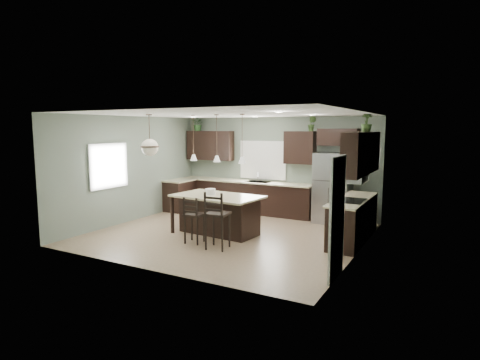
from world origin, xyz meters
name	(u,v)px	position (x,y,z in m)	size (l,w,h in m)	color
ground	(228,234)	(0.00, 0.00, 0.00)	(6.00, 6.00, 0.00)	#9E8466
pantry_door	(337,218)	(2.98, -1.55, 1.02)	(0.04, 0.82, 2.04)	white
window_back	(263,160)	(-0.40, 2.73, 1.55)	(1.35, 0.02, 1.00)	white
window_left	(108,166)	(-2.98, -0.80, 1.55)	(0.02, 1.10, 1.00)	white
left_return_cabs	(180,196)	(-2.70, 1.70, 0.45)	(0.60, 0.90, 0.90)	black
left_return_countertop	(180,180)	(-2.68, 1.70, 0.92)	(0.66, 0.96, 0.04)	beige
back_lower_cabs	(245,197)	(-0.85, 2.45, 0.45)	(4.20, 0.60, 0.90)	black
back_countertop	(245,181)	(-0.85, 2.43, 0.92)	(4.20, 0.66, 0.04)	beige
sink_inset	(258,182)	(-0.40, 2.43, 0.94)	(0.70, 0.45, 0.01)	gray
faucet	(258,177)	(-0.40, 2.40, 1.08)	(0.02, 0.02, 0.28)	silver
back_upper_left	(210,145)	(-2.15, 2.58, 1.95)	(1.55, 0.34, 0.90)	black
back_upper_right	(300,148)	(0.80, 2.58, 1.95)	(0.85, 0.34, 0.90)	black
fridge_header	(338,137)	(1.85, 2.58, 2.25)	(1.05, 0.34, 0.45)	black
right_lower_cabs	(353,221)	(2.70, 0.87, 0.45)	(0.60, 2.35, 0.90)	black
right_countertop	(353,200)	(2.68, 0.87, 0.92)	(0.66, 2.35, 0.04)	beige
cooktop	(350,200)	(2.68, 0.60, 0.94)	(0.58, 0.75, 0.02)	black
wall_oven_front	(336,222)	(2.40, 0.60, 0.45)	(0.01, 0.72, 0.60)	gray
right_upper_cabs	(362,153)	(2.83, 0.87, 1.95)	(0.34, 2.35, 0.90)	black
microwave	(356,173)	(2.78, 0.60, 1.55)	(0.40, 0.75, 0.40)	gray
refrigerator	(333,188)	(1.81, 2.36, 0.93)	(0.90, 0.74, 1.85)	#9D9CA5
kitchen_island	(217,215)	(-0.23, -0.11, 0.46)	(2.05, 1.16, 0.92)	black
serving_dish	(210,192)	(-0.43, -0.09, 0.99)	(0.24, 0.24, 0.14)	silver
bar_stool_center	(194,220)	(-0.28, -0.97, 0.51)	(0.38, 0.38, 1.03)	black
bar_stool_right	(218,220)	(0.39, -1.10, 0.60)	(0.45, 0.45, 1.21)	black
pendant_left	(193,138)	(-0.93, -0.04, 2.25)	(0.17, 0.17, 1.10)	white
pendant_center	(217,138)	(-0.23, -0.11, 2.25)	(0.17, 0.17, 1.10)	silver
pendant_right	(242,139)	(0.47, -0.18, 2.25)	(0.17, 0.17, 1.10)	silver
chandelier	(149,135)	(-1.47, -0.98, 2.33)	(0.42, 0.42, 0.94)	beige
plant_back_left	(198,124)	(-2.57, 2.55, 2.62)	(0.39, 0.34, 0.43)	#264C21
plant_back_right	(312,124)	(1.14, 2.55, 2.60)	(0.22, 0.18, 0.41)	#345324
plant_right_wall	(367,122)	(2.80, 1.40, 2.61)	(0.24, 0.24, 0.43)	#345123
room_shell	(228,162)	(0.00, 0.00, 1.70)	(6.00, 6.00, 6.00)	slate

